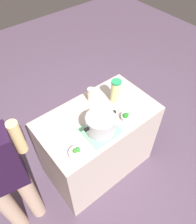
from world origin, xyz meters
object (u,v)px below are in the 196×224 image
(broccoli_bowl_front, at_px, (77,153))
(cooking_pot, at_px, (101,124))
(broccoli_bowl_center, at_px, (127,117))
(lemonade_pitcher, at_px, (116,91))
(person_cook, at_px, (5,180))
(mason_jar, at_px, (91,95))

(broccoli_bowl_front, bearing_deg, cooking_pot, -167.12)
(cooking_pot, relative_size, broccoli_bowl_center, 2.75)
(lemonade_pitcher, xyz_separation_m, person_cook, (1.20, 0.08, -0.16))
(broccoli_bowl_center, distance_m, person_cook, 1.14)
(lemonade_pitcher, height_order, broccoli_bowl_front, lemonade_pitcher)
(lemonade_pitcher, bearing_deg, person_cook, 4.01)
(cooking_pot, bearing_deg, lemonade_pitcher, -150.43)
(cooking_pot, xyz_separation_m, broccoli_bowl_front, (0.30, 0.07, -0.07))
(mason_jar, relative_size, broccoli_bowl_center, 1.20)
(cooking_pot, xyz_separation_m, mason_jar, (-0.17, -0.35, -0.02))
(lemonade_pitcher, bearing_deg, broccoli_bowl_front, 22.32)
(mason_jar, distance_m, person_cook, 1.05)
(mason_jar, bearing_deg, broccoli_bowl_front, 41.80)
(lemonade_pitcher, height_order, broccoli_bowl_center, lemonade_pitcher)
(cooking_pot, relative_size, lemonade_pitcher, 1.34)
(cooking_pot, height_order, broccoli_bowl_center, cooking_pot)
(person_cook, bearing_deg, broccoli_bowl_front, 161.25)
(lemonade_pitcher, bearing_deg, cooking_pot, 29.57)
(lemonade_pitcher, relative_size, broccoli_bowl_front, 1.94)
(cooking_pot, bearing_deg, broccoli_bowl_center, 169.05)
(mason_jar, height_order, broccoli_bowl_front, mason_jar)
(lemonade_pitcher, xyz_separation_m, broccoli_bowl_center, (0.08, 0.25, -0.09))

